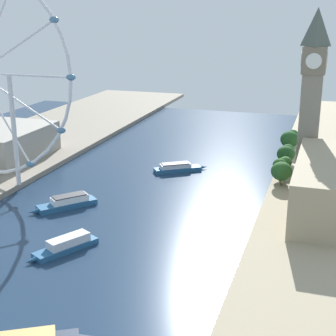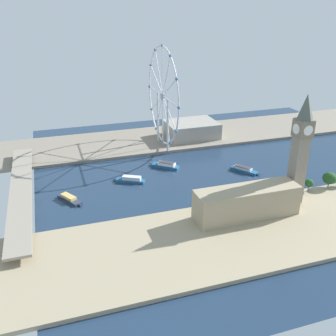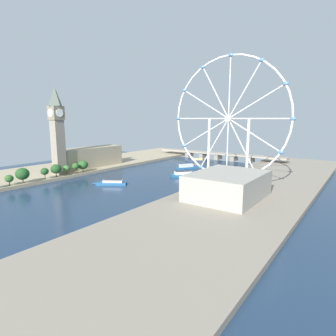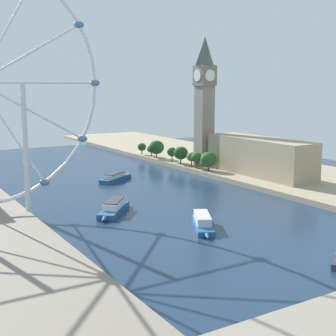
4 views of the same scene
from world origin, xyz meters
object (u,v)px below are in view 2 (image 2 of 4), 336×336
at_px(clock_tower, 300,148).
at_px(tour_boat_3, 244,170).
at_px(riverside_hall, 191,129).
at_px(tour_boat_1, 70,199).
at_px(ferris_wheel, 163,97).
at_px(tour_boat_0, 130,179).
at_px(parliament_block, 247,202).
at_px(river_bridge, 21,192).
at_px(tour_boat_2, 165,165).

height_order(clock_tower, tour_boat_3, clock_tower).
bearing_deg(riverside_hall, tour_boat_1, 126.97).
bearing_deg(ferris_wheel, tour_boat_0, 143.84).
bearing_deg(tour_boat_1, clock_tower, 39.94).
xyz_separation_m(clock_tower, tour_boat_1, (63.36, 174.31, -47.45)).
xyz_separation_m(parliament_block, river_bridge, (87.96, 164.13, -7.57)).
height_order(riverside_hall, tour_boat_3, riverside_hall).
relative_size(river_bridge, tour_boat_2, 6.93).
bearing_deg(tour_boat_0, tour_boat_2, -123.32).
distance_m(parliament_block, river_bridge, 186.37).
bearing_deg(river_bridge, ferris_wheel, -61.83).
distance_m(riverside_hall, tour_boat_3, 109.50).
distance_m(riverside_hall, tour_boat_2, 93.67).
bearing_deg(tour_boat_3, parliament_block, -62.09).
bearing_deg(riverside_hall, clock_tower, -173.77).
bearing_deg(clock_tower, parliament_block, 100.36).
height_order(tour_boat_0, tour_boat_3, tour_boat_0).
xyz_separation_m(clock_tower, tour_boat_3, (71.69, 5.52, -47.20)).
xyz_separation_m(tour_boat_0, tour_boat_3, (-12.21, -111.82, -0.20)).
distance_m(tour_boat_2, tour_boat_3, 78.48).
relative_size(tour_boat_2, tour_boat_3, 0.97).
xyz_separation_m(clock_tower, riverside_hall, (179.81, 19.63, -37.13)).
relative_size(tour_boat_0, tour_boat_1, 1.04).
distance_m(clock_tower, tour_boat_0, 151.71).
relative_size(riverside_hall, tour_boat_1, 2.11).
bearing_deg(riverside_hall, tour_boat_0, 134.47).
bearing_deg(riverside_hall, ferris_wheel, 115.35).
bearing_deg(tour_boat_0, clock_tower, 173.09).
distance_m(clock_tower, tour_boat_1, 191.45).
bearing_deg(tour_boat_2, river_bridge, 51.63).
xyz_separation_m(clock_tower, ferris_wheel, (159.79, 61.89, 9.91)).
distance_m(parliament_block, ferris_wheel, 174.95).
bearing_deg(clock_tower, tour_boat_0, 54.43).
bearing_deg(riverside_hall, tour_boat_3, -172.56).
bearing_deg(tour_boat_2, tour_boat_0, 68.58).
bearing_deg(tour_boat_1, riverside_hall, 96.89).
bearing_deg(ferris_wheel, tour_boat_3, -147.39).
xyz_separation_m(river_bridge, tour_boat_3, (-7.43, -206.99, -4.95)).
relative_size(parliament_block, riverside_hall, 1.34).
xyz_separation_m(riverside_hall, river_bridge, (-100.69, 192.88, -5.12)).
height_order(tour_boat_1, tour_boat_3, tour_boat_3).
relative_size(parliament_block, tour_boat_0, 2.73).
distance_m(river_bridge, tour_boat_2, 138.97).
distance_m(parliament_block, tour_boat_1, 145.72).
xyz_separation_m(riverside_hall, tour_boat_3, (-108.12, -14.11, -10.07)).
xyz_separation_m(river_bridge, tour_boat_0, (4.78, -95.17, -4.75)).
bearing_deg(ferris_wheel, tour_boat_2, 165.15).
xyz_separation_m(clock_tower, parliament_block, (-8.84, 48.38, -34.68)).
bearing_deg(tour_boat_2, parliament_block, 144.20).
xyz_separation_m(clock_tower, tour_boat_0, (83.90, 117.34, -47.00)).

